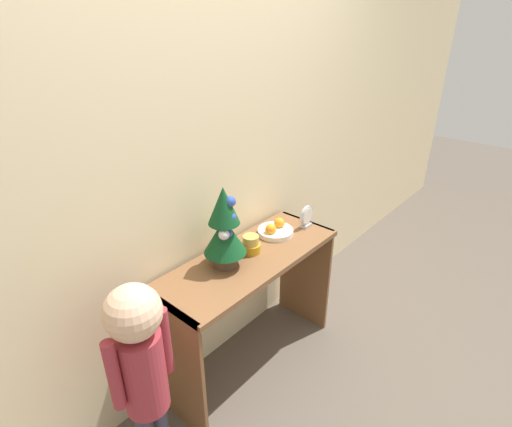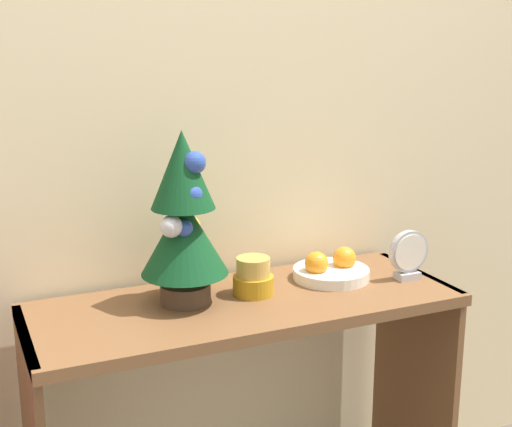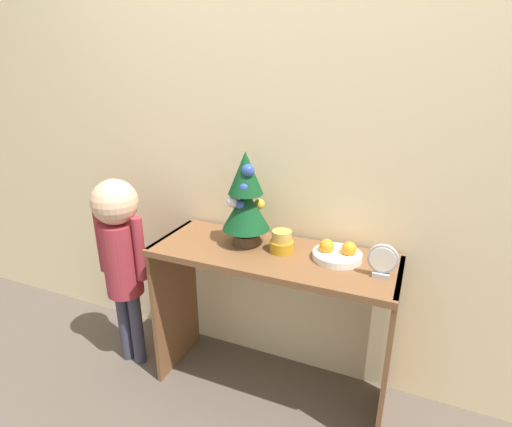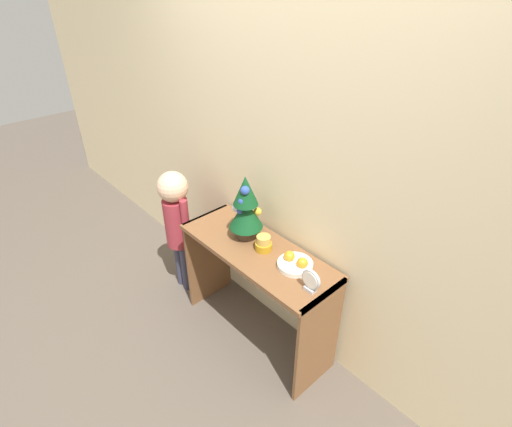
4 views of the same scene
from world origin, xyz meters
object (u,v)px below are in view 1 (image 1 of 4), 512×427
at_px(desk_clock, 307,217).
at_px(fruit_bowl, 275,230).
at_px(singing_bowl, 251,245).
at_px(child_figure, 141,359).
at_px(mini_tree, 224,227).

bearing_deg(desk_clock, fruit_bowl, 155.30).
bearing_deg(singing_bowl, child_figure, -170.93).
bearing_deg(fruit_bowl, mini_tree, -178.53).
bearing_deg(mini_tree, child_figure, -167.20).
height_order(singing_bowl, child_figure, child_figure).
height_order(desk_clock, child_figure, child_figure).
bearing_deg(fruit_bowl, desk_clock, -24.70).
distance_m(mini_tree, child_figure, 0.70).
bearing_deg(child_figure, mini_tree, 12.80).
xyz_separation_m(singing_bowl, child_figure, (-0.81, -0.13, -0.11)).
distance_m(mini_tree, singing_bowl, 0.25).
relative_size(singing_bowl, desk_clock, 0.77).
height_order(mini_tree, child_figure, mini_tree).
height_order(singing_bowl, desk_clock, desk_clock).
relative_size(desk_clock, child_figure, 0.13).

